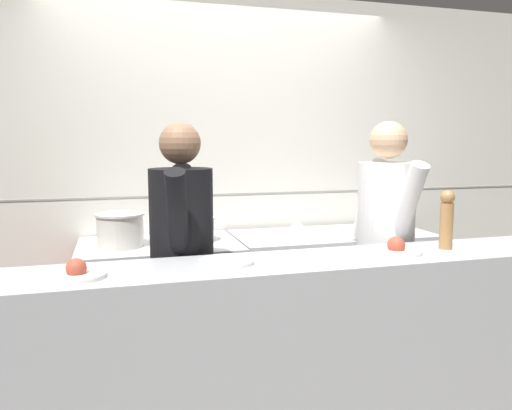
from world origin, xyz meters
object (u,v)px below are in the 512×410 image
pepper_mill (447,218)px  chef_sous (385,245)px  oven_range (161,309)px  chef_head_cook (182,260)px  plated_dish_main (76,273)px  mixing_bowl_steel (298,227)px  plated_dish_dessert (396,249)px  stock_pot (120,229)px  sauce_pot (193,228)px  plated_dish_appetiser (227,262)px

pepper_mill → chef_sous: chef_sous is taller
oven_range → chef_head_cook: size_ratio=0.62×
pepper_mill → plated_dish_main: bearing=-178.1°
mixing_bowl_steel → chef_head_cook: 1.14m
mixing_bowl_steel → chef_sous: 0.73m
chef_head_cook → chef_sous: size_ratio=0.99×
plated_dish_dessert → chef_sous: 0.49m
stock_pot → chef_sous: chef_sous is taller
oven_range → sauce_pot: (0.22, 0.00, 0.53)m
stock_pot → mixing_bowl_steel: size_ratio=1.34×
plated_dish_dessert → pepper_mill: bearing=3.9°
sauce_pot → plated_dish_main: size_ratio=1.22×
oven_range → stock_pot: 0.60m
mixing_bowl_steel → oven_range: bearing=-176.3°
sauce_pot → pepper_mill: (1.18, -1.02, 0.17)m
pepper_mill → chef_sous: bearing=104.8°
oven_range → plated_dish_main: 1.29m
chef_head_cook → sauce_pot: bearing=88.3°
plated_dish_main → pepper_mill: size_ratio=0.78×
stock_pot → plated_dish_appetiser: stock_pot is taller
pepper_mill → mixing_bowl_steel: bearing=111.3°
oven_range → chef_head_cook: (0.07, -0.62, 0.47)m
plated_dish_appetiser → chef_sous: chef_sous is taller
plated_dish_appetiser → chef_head_cook: (-0.16, 0.39, -0.08)m
oven_range → plated_dish_dessert: 1.61m
plated_dish_dessert → pepper_mill: size_ratio=0.83×
chef_sous → chef_head_cook: bearing=179.1°
chef_sous → pepper_mill: bearing=-77.1°
plated_dish_appetiser → plated_dish_dessert: plated_dish_dessert is taller
chef_head_cook → mixing_bowl_steel: bearing=49.2°
mixing_bowl_steel → pepper_mill: bearing=-68.7°
stock_pot → pepper_mill: bearing=-30.7°
sauce_pot → stock_pot: bearing=-174.4°
oven_range → stock_pot: bearing=-169.4°
plated_dish_appetiser → pepper_mill: (1.18, -0.01, 0.15)m
stock_pot → plated_dish_dessert: (1.33, -0.99, 0.00)m
stock_pot → plated_dish_appetiser: (0.46, -0.97, -0.01)m
chef_head_cook → oven_range: bearing=108.5°
sauce_pot → mixing_bowl_steel: bearing=4.7°
plated_dish_dessert → pepper_mill: pepper_mill is taller
mixing_bowl_steel → plated_dish_dessert: plated_dish_dessert is taller
plated_dish_dessert → mixing_bowl_steel: bearing=96.0°
plated_dish_appetiser → sauce_pot: bearing=90.0°
mixing_bowl_steel → chef_head_cook: size_ratio=0.14×
oven_range → plated_dish_appetiser: plated_dish_appetiser is taller
oven_range → plated_dish_dessert: bearing=-43.5°
plated_dish_appetiser → chef_head_cook: chef_head_cook is taller
sauce_pot → chef_head_cook: size_ratio=0.18×
oven_range → pepper_mill: bearing=-36.0°
oven_range → stock_pot: (-0.24, -0.04, 0.55)m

